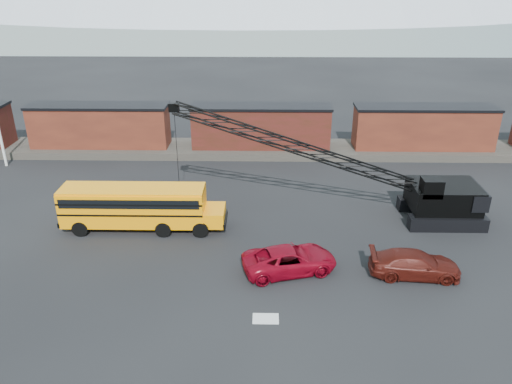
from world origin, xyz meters
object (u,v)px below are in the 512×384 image
at_px(maroon_suv, 415,264).
at_px(crawler_crane, 339,162).
at_px(school_bus, 139,206).
at_px(red_pickup, 290,260).

distance_m(maroon_suv, crawler_crane, 9.27).
relative_size(maroon_suv, crawler_crane, 0.24).
distance_m(school_bus, crawler_crane, 14.59).
bearing_deg(crawler_crane, school_bus, -171.83).
bearing_deg(red_pickup, maroon_suv, -107.59).
height_order(red_pickup, crawler_crane, crawler_crane).
height_order(school_bus, red_pickup, school_bus).
xyz_separation_m(school_bus, crawler_crane, (14.21, 2.04, 2.60)).
bearing_deg(maroon_suv, school_bus, 76.16).
height_order(red_pickup, maroon_suv, red_pickup).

